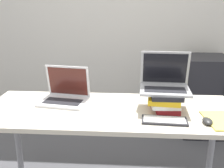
{
  "coord_description": "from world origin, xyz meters",
  "views": [
    {
      "loc": [
        0.13,
        -1.33,
        1.42
      ],
      "look_at": [
        0.02,
        0.33,
        0.9
      ],
      "focal_mm": 42.0,
      "sensor_mm": 36.0,
      "label": 1
    }
  ],
  "objects_px": {
    "laptop_left": "(65,95)",
    "laptop_on_books": "(165,83)",
    "book_stack": "(165,100)",
    "notepad": "(222,120)",
    "mouse": "(207,121)",
    "mini_fridge": "(203,95)",
    "wireless_keyboard": "(164,120)"
  },
  "relations": [
    {
      "from": "laptop_on_books",
      "to": "notepad",
      "type": "xyz_separation_m",
      "value": [
        0.33,
        -0.2,
        -0.17
      ]
    },
    {
      "from": "laptop_on_books",
      "to": "mini_fridge",
      "type": "xyz_separation_m",
      "value": [
        0.59,
        1.09,
        -0.47
      ]
    },
    {
      "from": "mouse",
      "to": "notepad",
      "type": "height_order",
      "value": "mouse"
    },
    {
      "from": "mouse",
      "to": "mini_fridge",
      "type": "relative_size",
      "value": 0.11
    },
    {
      "from": "laptop_left",
      "to": "laptop_on_books",
      "type": "bearing_deg",
      "value": -5.52
    },
    {
      "from": "laptop_on_books",
      "to": "mini_fridge",
      "type": "bearing_deg",
      "value": 61.75
    },
    {
      "from": "wireless_keyboard",
      "to": "mini_fridge",
      "type": "distance_m",
      "value": 1.49
    },
    {
      "from": "book_stack",
      "to": "mouse",
      "type": "distance_m",
      "value": 0.31
    },
    {
      "from": "notepad",
      "to": "mini_fridge",
      "type": "height_order",
      "value": "mini_fridge"
    },
    {
      "from": "wireless_keyboard",
      "to": "mouse",
      "type": "xyz_separation_m",
      "value": [
        0.26,
        -0.01,
        0.01
      ]
    },
    {
      "from": "book_stack",
      "to": "laptop_on_books",
      "type": "bearing_deg",
      "value": 94.62
    },
    {
      "from": "laptop_on_books",
      "to": "wireless_keyboard",
      "type": "distance_m",
      "value": 0.29
    },
    {
      "from": "book_stack",
      "to": "notepad",
      "type": "bearing_deg",
      "value": -26.4
    },
    {
      "from": "laptop_left",
      "to": "notepad",
      "type": "distance_m",
      "value": 1.08
    },
    {
      "from": "book_stack",
      "to": "mouse",
      "type": "bearing_deg",
      "value": -41.03
    },
    {
      "from": "laptop_on_books",
      "to": "notepad",
      "type": "relative_size",
      "value": 1.17
    },
    {
      "from": "laptop_left",
      "to": "book_stack",
      "type": "height_order",
      "value": "laptop_left"
    },
    {
      "from": "notepad",
      "to": "laptop_on_books",
      "type": "bearing_deg",
      "value": 148.53
    },
    {
      "from": "wireless_keyboard",
      "to": "mouse",
      "type": "bearing_deg",
      "value": -2.64
    },
    {
      "from": "laptop_on_books",
      "to": "mouse",
      "type": "relative_size",
      "value": 3.56
    },
    {
      "from": "laptop_left",
      "to": "mouse",
      "type": "relative_size",
      "value": 3.8
    },
    {
      "from": "laptop_on_books",
      "to": "notepad",
      "type": "height_order",
      "value": "laptop_on_books"
    },
    {
      "from": "notepad",
      "to": "mini_fridge",
      "type": "relative_size",
      "value": 0.34
    },
    {
      "from": "book_stack",
      "to": "wireless_keyboard",
      "type": "height_order",
      "value": "book_stack"
    },
    {
      "from": "laptop_left",
      "to": "mouse",
      "type": "distance_m",
      "value": 0.99
    },
    {
      "from": "laptop_left",
      "to": "laptop_on_books",
      "type": "height_order",
      "value": "laptop_on_books"
    },
    {
      "from": "book_stack",
      "to": "laptop_on_books",
      "type": "distance_m",
      "value": 0.12
    },
    {
      "from": "wireless_keyboard",
      "to": "notepad",
      "type": "height_order",
      "value": "wireless_keyboard"
    },
    {
      "from": "book_stack",
      "to": "notepad",
      "type": "height_order",
      "value": "book_stack"
    },
    {
      "from": "mouse",
      "to": "notepad",
      "type": "xyz_separation_m",
      "value": [
        0.1,
        0.04,
        -0.01
      ]
    },
    {
      "from": "laptop_left",
      "to": "mini_fridge",
      "type": "relative_size",
      "value": 0.42
    },
    {
      "from": "book_stack",
      "to": "mouse",
      "type": "xyz_separation_m",
      "value": [
        0.23,
        -0.2,
        -0.06
      ]
    }
  ]
}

